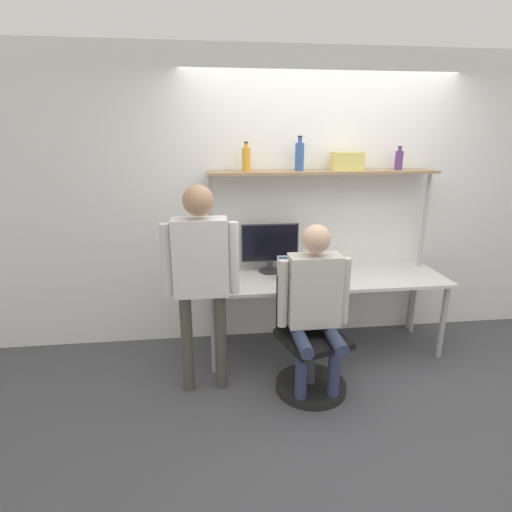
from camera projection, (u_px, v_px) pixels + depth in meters
The scene contains 14 objects.
ground_plane at pixel (333, 368), 3.49m from camera, with size 12.00×12.00×0.00m, color #4C4C51.
wall_back at pixel (317, 201), 3.81m from camera, with size 8.00×0.06×2.70m.
desk at pixel (325, 283), 3.65m from camera, with size 2.17×0.70×0.72m.
shelf_unit at pixel (323, 193), 3.61m from camera, with size 2.06×0.28×1.65m.
monitor at pixel (270, 246), 3.69m from camera, with size 0.53×0.20×0.46m.
laptop at pixel (295, 275), 3.50m from camera, with size 0.30×0.22×0.22m.
cell_phone at pixel (328, 283), 3.46m from camera, with size 0.07×0.15×0.01m.
office_chair at pixel (309, 355), 3.16m from camera, with size 0.57×0.57×0.92m.
person_seated at pixel (315, 298), 2.97m from camera, with size 0.55×0.47×1.34m.
person_standing at pixel (201, 265), 2.93m from camera, with size 0.57×0.22×1.63m.
bottle_amber at pixel (246, 159), 3.44m from camera, with size 0.07×0.07×0.25m.
bottle_purple at pixel (399, 160), 3.60m from camera, with size 0.07×0.07×0.21m.
bottle_blue at pixel (299, 156), 3.49m from camera, with size 0.08×0.08×0.30m.
storage_box at pixel (347, 161), 3.55m from camera, with size 0.27×0.16×0.16m.
Camera 1 is at (-1.03, -2.95, 1.95)m, focal length 28.00 mm.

